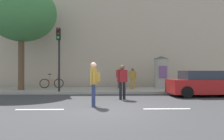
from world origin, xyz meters
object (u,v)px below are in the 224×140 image
at_px(street_tree, 21,12).
at_px(pedestrian_in_red_top, 133,77).
at_px(pedestrian_in_light_jacket, 94,80).
at_px(traffic_light, 59,49).
at_px(pedestrian_with_backpack, 120,76).
at_px(parked_car_red, 207,84).
at_px(bicycle_leaning, 52,83).
at_px(pedestrian_near_pole, 121,76).
at_px(pedestrian_tallest, 122,79).
at_px(poster_column, 161,72).

distance_m(street_tree, pedestrian_in_red_top, 9.01).
bearing_deg(pedestrian_in_light_jacket, street_tree, 131.89).
height_order(traffic_light, street_tree, street_tree).
bearing_deg(pedestrian_in_red_top, pedestrian_with_backpack, 143.95).
bearing_deg(parked_car_red, pedestrian_in_light_jacket, -152.21).
bearing_deg(traffic_light, bicycle_leaning, 112.79).
xyz_separation_m(street_tree, pedestrian_near_pole, (6.89, 0.40, -4.42)).
bearing_deg(parked_car_red, pedestrian_tallest, -166.02).
relative_size(poster_column, pedestrian_in_light_jacket, 1.36).
bearing_deg(street_tree, parked_car_red, -12.88).
xyz_separation_m(pedestrian_near_pole, parked_car_red, (4.75, -3.06, -0.37)).
relative_size(pedestrian_with_backpack, parked_car_red, 0.36).
bearing_deg(traffic_light, pedestrian_in_red_top, 21.55).
bearing_deg(poster_column, bicycle_leaning, 177.97).
height_order(street_tree, bicycle_leaning, street_tree).
height_order(poster_column, pedestrian_in_red_top, poster_column).
height_order(bicycle_leaning, parked_car_red, parked_car_red).
distance_m(traffic_light, pedestrian_with_backpack, 5.11).
height_order(traffic_light, pedestrian_tallest, traffic_light).
bearing_deg(pedestrian_tallest, street_tree, 149.66).
height_order(poster_column, parked_car_red, poster_column).
relative_size(pedestrian_in_light_jacket, parked_car_red, 0.40).
bearing_deg(pedestrian_with_backpack, pedestrian_tallest, -92.54).
xyz_separation_m(poster_column, pedestrian_tallest, (-3.37, -5.09, -0.34)).
relative_size(traffic_light, pedestrian_near_pole, 2.50).
height_order(traffic_light, bicycle_leaning, traffic_light).
relative_size(street_tree, pedestrian_tallest, 4.23).
xyz_separation_m(pedestrian_tallest, bicycle_leaning, (-4.97, 5.38, -0.51)).
bearing_deg(pedestrian_near_pole, parked_car_red, -32.75).
bearing_deg(pedestrian_tallest, poster_column, 56.47).
bearing_deg(traffic_light, pedestrian_with_backpack, 32.76).
xyz_separation_m(poster_column, pedestrian_in_red_top, (-2.25, -0.54, -0.36)).
xyz_separation_m(traffic_light, pedestrian_with_backpack, (4.03, 2.59, -1.76)).
bearing_deg(pedestrian_near_pole, pedestrian_with_backpack, 89.61).
xyz_separation_m(pedestrian_in_light_jacket, pedestrian_with_backpack, (1.54, 7.27, 0.02)).
xyz_separation_m(pedestrian_near_pole, bicycle_leaning, (-5.19, 1.09, -0.54)).
bearing_deg(bicycle_leaning, pedestrian_in_red_top, -7.82).
bearing_deg(poster_column, traffic_light, -160.89).
xyz_separation_m(traffic_light, parked_car_red, (8.78, -1.36, -2.15)).
bearing_deg(street_tree, traffic_light, -24.37).
distance_m(poster_column, bicycle_leaning, 8.39).
distance_m(pedestrian_in_light_jacket, pedestrian_tallest, 2.45).
relative_size(poster_column, parked_car_red, 0.54).
relative_size(poster_column, pedestrian_with_backpack, 1.51).
height_order(pedestrian_near_pole, pedestrian_in_red_top, pedestrian_near_pole).
bearing_deg(pedestrian_in_light_jacket, bicycle_leaning, 116.16).
relative_size(poster_column, bicycle_leaning, 1.40).
height_order(poster_column, pedestrian_near_pole, poster_column).
height_order(traffic_light, pedestrian_in_red_top, traffic_light).
distance_m(poster_column, pedestrian_near_pole, 3.26).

